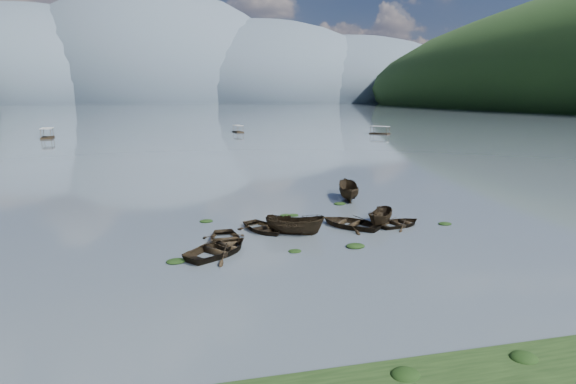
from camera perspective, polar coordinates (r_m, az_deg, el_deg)
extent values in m
plane|color=#4B555E|center=(28.51, 5.35, -8.85)|extent=(2400.00, 2400.00, 0.00)
ellipsoid|color=#475666|center=(958.96, -28.33, 9.97)|extent=(520.00, 520.00, 280.00)
ellipsoid|color=#475666|center=(926.80, -16.14, 10.89)|extent=(520.00, 520.00, 340.00)
ellipsoid|color=#475666|center=(937.18, -3.61, 11.34)|extent=(520.00, 520.00, 260.00)
ellipsoid|color=#475666|center=(981.90, 7.03, 11.30)|extent=(520.00, 520.00, 220.00)
imported|color=black|center=(32.18, -8.00, -6.46)|extent=(3.24, 4.50, 0.92)
imported|color=black|center=(30.19, -8.69, -7.74)|extent=(6.21, 6.09, 1.05)
imported|color=black|center=(33.89, 0.85, -5.38)|extent=(4.80, 3.41, 1.74)
imported|color=black|center=(36.21, 7.90, -4.36)|extent=(5.93, 6.03, 1.02)
imported|color=black|center=(37.19, 14.04, -4.17)|extent=(4.67, 3.95, 0.82)
imported|color=black|center=(37.05, 11.65, -4.12)|extent=(3.71, 4.03, 1.54)
imported|color=black|center=(34.77, -3.15, -4.95)|extent=(4.53, 5.17, 0.89)
imported|color=black|center=(45.65, 7.62, -0.93)|extent=(3.05, 5.32, 1.94)
ellipsoid|color=black|center=(29.20, -14.04, -8.66)|extent=(1.21, 0.99, 0.26)
ellipsoid|color=black|center=(30.20, 0.88, -7.59)|extent=(0.90, 0.72, 0.20)
ellipsoid|color=black|center=(31.42, 8.55, -6.94)|extent=(1.32, 1.06, 0.29)
ellipsoid|color=black|center=(39.05, 0.66, -3.03)|extent=(0.97, 0.82, 0.21)
ellipsoid|color=black|center=(38.61, 19.31, -3.90)|extent=(1.10, 0.87, 0.23)
ellipsoid|color=black|center=(37.80, -10.33, -3.74)|extent=(1.11, 0.90, 0.24)
ellipsoid|color=black|center=(38.92, -0.28, -3.08)|extent=(1.10, 0.92, 0.23)
ellipsoid|color=black|center=(43.43, 6.59, -1.57)|extent=(1.16, 0.93, 0.25)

